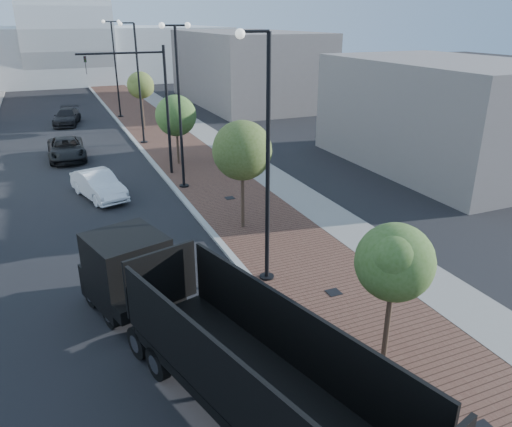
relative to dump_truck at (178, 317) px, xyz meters
name	(u,v)px	position (x,y,z in m)	size (l,w,h in m)	color
sidewalk	(163,126)	(7.19, 33.13, -1.29)	(7.00, 140.00, 0.12)	#4C2D23
concrete_strip	(191,124)	(9.89, 33.13, -1.28)	(2.40, 140.00, 0.13)	slate
curb	(124,129)	(3.69, 33.13, -1.28)	(0.30, 140.00, 0.14)	gray
dump_truck	(178,317)	(0.00, 0.00, 0.00)	(5.81, 13.44, 3.20)	black
white_sedan	(98,185)	(-0.54, 15.42, -0.59)	(1.60, 4.59, 1.51)	white
dark_car_mid	(66,149)	(-1.69, 24.81, -0.61)	(2.47, 5.35, 1.49)	black
dark_car_far	(67,117)	(-0.88, 37.67, -0.62)	(2.04, 5.03, 1.46)	black
pedestrian	(237,162)	(8.24, 16.54, -0.55)	(0.58, 0.38, 1.60)	black
streetlight_1	(265,174)	(4.18, 3.13, 2.99)	(1.44, 0.56, 9.21)	black
streetlight_2	(180,107)	(4.29, 15.13, 3.47)	(1.72, 0.56, 9.28)	black
streetlight_3	(138,89)	(4.18, 27.13, 2.99)	(1.44, 0.56, 9.21)	black
streetlight_4	(116,69)	(4.29, 39.13, 3.47)	(1.72, 0.56, 9.28)	black
traffic_mast	(152,98)	(3.39, 18.13, 3.63)	(5.09, 0.20, 8.00)	black
tree_0	(395,262)	(5.34, -2.85, 2.10)	(2.22, 2.14, 4.53)	#382619
tree_1	(243,150)	(5.34, 8.15, 2.53)	(2.74, 2.74, 5.27)	#382619
tree_2	(176,116)	(5.34, 20.15, 2.05)	(2.74, 2.74, 4.78)	#382619
tree_3	(141,85)	(5.34, 32.15, 2.63)	(2.38, 2.33, 5.16)	#382619
convention_center	(63,40)	(1.69, 78.13, 4.66)	(50.00, 30.00, 50.00)	#ADB5B8
commercial_block_ne	(246,68)	(19.69, 43.13, 2.65)	(12.00, 22.00, 8.00)	slate
commercial_block_e	(443,114)	(21.69, 13.13, 2.15)	(10.00, 16.00, 7.00)	slate
utility_cover_1	(334,292)	(6.09, 1.13, -1.22)	(0.50, 0.50, 0.02)	black
utility_cover_2	(230,198)	(6.09, 12.13, -1.22)	(0.50, 0.50, 0.02)	black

